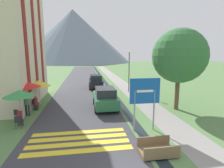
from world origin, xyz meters
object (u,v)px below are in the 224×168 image
Objects in this scene: parked_car_near at (105,98)px; cafe_umbrella_middle_red at (24,84)px; cafe_chair_near_left at (18,114)px; cafe_chair_far_right at (34,102)px; hotel_building at (1,32)px; cafe_chair_far_left at (36,103)px; cafe_umbrella_front_green at (19,93)px; streetlamp at (129,68)px; cafe_chair_nearest at (19,121)px; person_standing_terrace at (27,103)px; person_seated_far at (20,116)px; tree_by_path at (179,56)px; person_seated_near at (36,102)px; cafe_umbrella_rear_yellow at (39,83)px; footbridge at (157,150)px; road_sign at (145,96)px; parked_car_far at (96,81)px.

cafe_umbrella_middle_red is (-6.48, -0.09, 1.38)m from parked_car_near.
cafe_chair_far_right is (0.38, 2.83, 0.00)m from cafe_chair_near_left.
cafe_chair_far_left is (3.03, -2.15, -6.08)m from hotel_building.
streetlamp reaches higher than cafe_umbrella_front_green.
cafe_chair_nearest is 2.44m from person_standing_terrace.
person_seated_far is at bearing -136.91° from streetlamp.
tree_by_path reaches higher than person_seated_far.
cafe_umbrella_front_green is (0.55, -0.91, 1.66)m from cafe_chair_near_left.
person_seated_near is at bearing 172.59° from tree_by_path.
tree_by_path is at bearing -18.42° from cafe_chair_far_left.
cafe_umbrella_front_green is at bearing -92.01° from person_seated_near.
cafe_umbrella_rear_yellow is 5.15m from person_seated_far.
cafe_umbrella_front_green is (-7.53, 4.63, 1.95)m from footbridge.
cafe_umbrella_middle_red is (-8.33, 4.77, 0.11)m from road_sign.
parked_car_far is at bearing 27.22° from cafe_chair_far_right.
person_seated_far is 3.16m from person_seated_near.
tree_by_path is (12.47, -1.17, 2.22)m from cafe_umbrella_middle_red.
tree_by_path is at bearing 7.67° from person_seated_far.
parked_car_near reaches higher than cafe_chair_far_left.
cafe_chair_nearest is 4.31m from cafe_chair_far_right.
parked_car_far reaches higher than cafe_chair_far_right.
parked_car_near is 3.39× the size of person_seated_far.
parked_car_far is 4.58× the size of cafe_chair_near_left.
cafe_chair_near_left is (-0.52, -2.65, 0.00)m from cafe_chair_far_left.
cafe_umbrella_middle_red is at bearing 75.00° from cafe_chair_nearest.
cafe_chair_near_left is 0.13× the size of tree_by_path.
person_seated_near is at bearing 177.25° from parked_car_near.
road_sign reaches higher than person_standing_terrace.
cafe_chair_far_left is at bearing 144.65° from road_sign.
cafe_umbrella_front_green is (-7.78, 1.98, -0.01)m from road_sign.
cafe_umbrella_front_green is at bearing -154.13° from parked_car_near.
cafe_chair_far_right is 0.13× the size of tree_by_path.
cafe_chair_nearest is at bearing -89.67° from cafe_umbrella_rear_yellow.
footbridge is 1.41× the size of person_seated_far.
person_seated_far reaches higher than footbridge.
person_seated_far is (-5.77, -12.11, -0.24)m from parked_car_far.
person_seated_far is (-0.08, 0.00, -1.51)m from cafe_umbrella_front_green.
cafe_chair_far_left is 1.00× the size of cafe_chair_nearest.
person_seated_far is at bearing 177.74° from cafe_umbrella_front_green.
hotel_building is 14.47× the size of cafe_chair_far_right.
cafe_chair_far_left is at bearing 89.28° from person_seated_far.
cafe_umbrella_front_green is 2.16m from person_standing_terrace.
road_sign is at bearing -14.31° from cafe_umbrella_front_green.
cafe_umbrella_rear_yellow is (-5.70, -7.13, 1.09)m from parked_car_far.
cafe_umbrella_middle_red reaches higher than person_seated_near.
cafe_umbrella_middle_red is 2.11× the size of person_seated_far.
person_seated_near is at bearing 78.93° from person_standing_terrace.
cafe_umbrella_rear_yellow is at bearing 138.18° from road_sign.
footbridge is 0.67× the size of cafe_umbrella_middle_red.
road_sign is 3.84× the size of cafe_chair_far_left.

